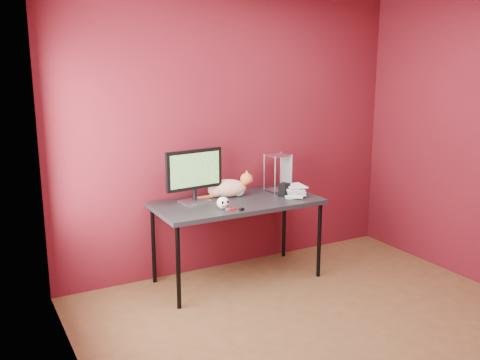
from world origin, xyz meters
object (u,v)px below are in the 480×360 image
cat (228,188)px  book_stack (287,137)px  desk (237,206)px  speaker (284,190)px  monitor (194,173)px  skull_mug (223,203)px

cat → book_stack: 0.71m
desk → speaker: size_ratio=12.22×
book_stack → cat: bearing=154.1°
monitor → book_stack: book_stack is taller
desk → cat: (0.00, 0.18, 0.13)m
skull_mug → speaker: speaker is taller
desk → speaker: 0.48m
desk → monitor: 0.50m
monitor → cat: monitor is taller
monitor → speaker: monitor is taller
monitor → speaker: 0.87m
desk → monitor: bearing=158.5°
monitor → cat: size_ratio=1.08×
desk → speaker: speaker is taller
cat → skull_mug: cat is taller
desk → monitor: monitor is taller
skull_mug → cat: bearing=58.9°
monitor → book_stack: (0.84, -0.19, 0.29)m
monitor → skull_mug: (0.13, -0.31, -0.21)m
monitor → skull_mug: size_ratio=5.14×
desk → cat: cat is taller
skull_mug → speaker: 0.70m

